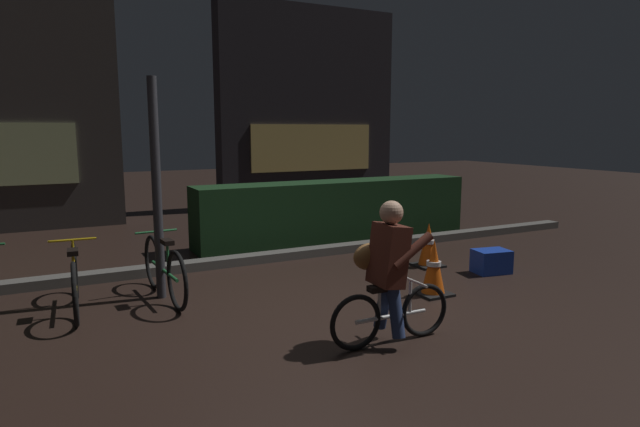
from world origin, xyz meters
name	(u,v)px	position (x,y,z in m)	size (l,w,h in m)	color
ground_plane	(330,309)	(0.00, 0.00, 0.00)	(40.00, 40.00, 0.00)	black
sidewalk_curb	(254,259)	(0.00, 2.20, 0.06)	(12.00, 0.24, 0.12)	#56544F
hedge_row	(336,210)	(1.80, 3.10, 0.49)	(4.80, 0.70, 0.99)	#19381C
storefront_right	(308,108)	(3.28, 7.20, 2.34)	(4.48, 0.54, 4.71)	#262328
street_post	(157,190)	(-1.46, 1.20, 1.19)	(0.10, 0.10, 2.38)	#2D2D33
parked_bike_left_mid	(75,280)	(-2.31, 1.14, 0.32)	(0.46, 1.52, 0.70)	black
parked_bike_center_left	(164,269)	(-1.43, 1.13, 0.33)	(0.46, 1.56, 0.72)	black
traffic_cone_near	(434,268)	(1.26, -0.10, 0.30)	(0.36, 0.36, 0.63)	black
traffic_cone_far	(428,245)	(2.02, 0.94, 0.29)	(0.36, 0.36, 0.59)	black
blue_crate	(491,261)	(2.53, 0.30, 0.15)	(0.44, 0.32, 0.30)	#193DB7
cyclist	(388,272)	(0.02, -1.00, 0.63)	(1.19, 0.52, 1.25)	black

